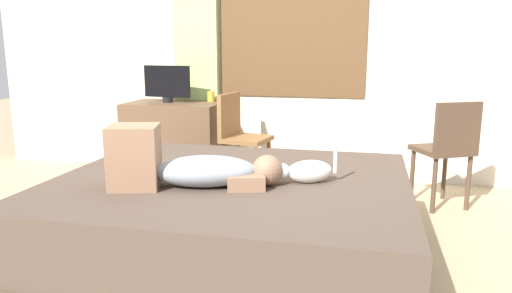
# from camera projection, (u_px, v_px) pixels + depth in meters

# --- Properties ---
(ground_plane) EXTENTS (16.00, 16.00, 0.00)m
(ground_plane) POSITION_uv_depth(u_px,v_px,m) (232.00, 269.00, 2.78)
(ground_plane) COLOR tan
(back_wall_with_window) EXTENTS (6.40, 0.14, 2.90)m
(back_wall_with_window) POSITION_uv_depth(u_px,v_px,m) (293.00, 27.00, 4.59)
(back_wall_with_window) COLOR beige
(back_wall_with_window) RESTS_ON ground
(bed) EXTENTS (2.09, 1.80, 0.51)m
(bed) POSITION_uv_depth(u_px,v_px,m) (232.00, 220.00, 2.86)
(bed) COLOR brown
(bed) RESTS_ON ground
(person_lying) EXTENTS (0.94, 0.48, 0.34)m
(person_lying) POSITION_uv_depth(u_px,v_px,m) (187.00, 166.00, 2.61)
(person_lying) COLOR #8C939E
(person_lying) RESTS_ON bed
(cat) EXTENTS (0.34, 0.21, 0.21)m
(cat) POSITION_uv_depth(u_px,v_px,m) (306.00, 171.00, 2.69)
(cat) COLOR silver
(cat) RESTS_ON bed
(desk) EXTENTS (0.90, 0.56, 0.74)m
(desk) POSITION_uv_depth(u_px,v_px,m) (175.00, 140.00, 4.67)
(desk) COLOR brown
(desk) RESTS_ON ground
(tv_monitor) EXTENTS (0.48, 0.10, 0.35)m
(tv_monitor) POSITION_uv_depth(u_px,v_px,m) (167.00, 83.00, 4.58)
(tv_monitor) COLOR black
(tv_monitor) RESTS_ON desk
(cup) EXTENTS (0.07, 0.07, 0.10)m
(cup) POSITION_uv_depth(u_px,v_px,m) (211.00, 96.00, 4.66)
(cup) COLOR gold
(cup) RESTS_ON desk
(chair_by_desk) EXTENTS (0.44, 0.44, 0.86)m
(chair_by_desk) POSITION_uv_depth(u_px,v_px,m) (239.00, 133.00, 4.28)
(chair_by_desk) COLOR brown
(chair_by_desk) RESTS_ON ground
(chair_spare) EXTENTS (0.51, 0.51, 0.86)m
(chair_spare) POSITION_uv_depth(u_px,v_px,m) (448.00, 146.00, 3.73)
(chair_spare) COLOR #4C3828
(chair_spare) RESTS_ON ground
(curtain_left) EXTENTS (0.44, 0.06, 2.63)m
(curtain_left) POSITION_uv_depth(u_px,v_px,m) (196.00, 41.00, 4.72)
(curtain_left) COLOR #ADCC75
(curtain_left) RESTS_ON ground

